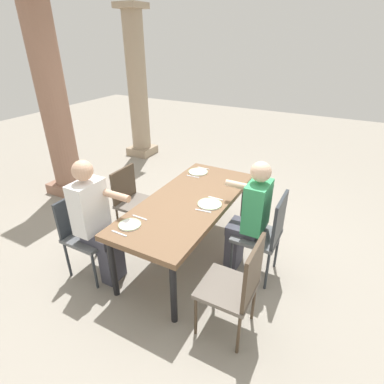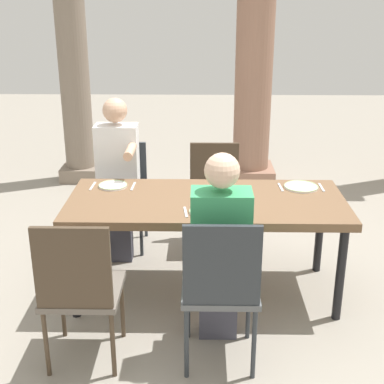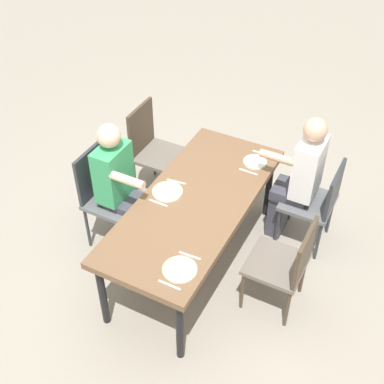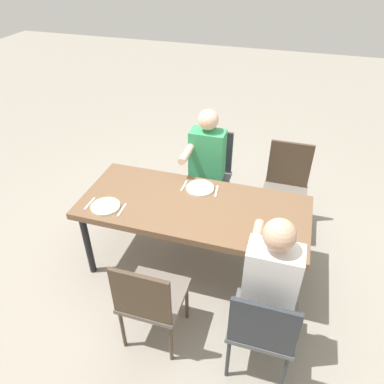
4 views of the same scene
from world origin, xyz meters
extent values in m
plane|color=gray|center=(0.00, 0.00, 0.00)|extent=(16.00, 16.00, 0.00)
cube|color=brown|center=(0.00, 0.00, 0.70)|extent=(1.93, 0.83, 0.06)
cylinder|color=black|center=(-0.89, 0.34, 0.34)|extent=(0.06, 0.06, 0.68)
cylinder|color=black|center=(0.89, 0.34, 0.34)|extent=(0.06, 0.06, 0.68)
cylinder|color=black|center=(-0.89, -0.34, 0.34)|extent=(0.06, 0.06, 0.68)
cylinder|color=black|center=(0.89, -0.34, 0.34)|extent=(0.06, 0.06, 0.68)
cube|color=#5B5E61|center=(-0.72, 0.76, 0.46)|extent=(0.44, 0.44, 0.04)
cube|color=#2D3338|center=(-0.72, 0.96, 0.67)|extent=(0.42, 0.03, 0.42)
cylinder|color=#2D3338|center=(-0.91, 0.57, 0.22)|extent=(0.03, 0.03, 0.44)
cylinder|color=#2D3338|center=(-0.53, 0.57, 0.22)|extent=(0.03, 0.03, 0.44)
cylinder|color=#2D3338|center=(-0.91, 0.95, 0.22)|extent=(0.03, 0.03, 0.44)
cylinder|color=#2D3338|center=(-0.53, 0.95, 0.22)|extent=(0.03, 0.03, 0.44)
cube|color=#6A6158|center=(-0.72, -0.76, 0.45)|extent=(0.44, 0.44, 0.04)
cube|color=#473828|center=(-0.72, -0.96, 0.69)|extent=(0.42, 0.03, 0.50)
cylinder|color=#473828|center=(-0.53, -0.57, 0.21)|extent=(0.03, 0.03, 0.43)
cylinder|color=#473828|center=(-0.91, -0.57, 0.21)|extent=(0.03, 0.03, 0.43)
cylinder|color=#473828|center=(-0.53, -0.95, 0.21)|extent=(0.03, 0.03, 0.43)
cylinder|color=#473828|center=(-0.91, -0.95, 0.21)|extent=(0.03, 0.03, 0.43)
cube|color=#6A6158|center=(0.08, 0.76, 0.44)|extent=(0.44, 0.44, 0.04)
cube|color=#473828|center=(0.08, 0.96, 0.66)|extent=(0.42, 0.03, 0.43)
cylinder|color=#473828|center=(-0.11, 0.57, 0.21)|extent=(0.03, 0.03, 0.42)
cylinder|color=#473828|center=(0.27, 0.57, 0.21)|extent=(0.03, 0.03, 0.42)
cylinder|color=#473828|center=(-0.11, 0.95, 0.21)|extent=(0.03, 0.03, 0.42)
cylinder|color=#473828|center=(0.27, 0.95, 0.21)|extent=(0.03, 0.03, 0.42)
cube|color=#5B5E61|center=(0.08, -0.76, 0.48)|extent=(0.44, 0.44, 0.04)
cube|color=#2D3338|center=(0.08, -0.96, 0.72)|extent=(0.42, 0.03, 0.49)
cylinder|color=#2D3338|center=(0.27, -0.57, 0.23)|extent=(0.03, 0.03, 0.46)
cylinder|color=#2D3338|center=(-0.11, -0.57, 0.23)|extent=(0.03, 0.03, 0.46)
cylinder|color=#2D3338|center=(0.27, -0.95, 0.23)|extent=(0.03, 0.03, 0.46)
cylinder|color=#2D3338|center=(-0.11, -0.95, 0.23)|extent=(0.03, 0.03, 0.46)
cube|color=#3F3F4C|center=(0.08, -0.53, 0.23)|extent=(0.24, 0.14, 0.46)
cube|color=#3F3F4C|center=(0.08, -0.62, 0.51)|extent=(0.28, 0.32, 0.10)
cube|color=#389E60|center=(0.08, -0.73, 0.81)|extent=(0.34, 0.20, 0.50)
sphere|color=beige|center=(0.08, -0.73, 1.18)|extent=(0.20, 0.20, 0.20)
cylinder|color=beige|center=(0.22, -0.49, 0.92)|extent=(0.07, 0.30, 0.07)
cube|color=#3F3F4C|center=(-0.72, 0.51, 0.23)|extent=(0.24, 0.14, 0.46)
cube|color=#3F3F4C|center=(-0.72, 0.60, 0.51)|extent=(0.28, 0.32, 0.10)
cube|color=white|center=(-0.72, 0.71, 0.82)|extent=(0.34, 0.20, 0.53)
sphere|color=tan|center=(-0.72, 0.71, 1.21)|extent=(0.20, 0.20, 0.20)
cylinder|color=tan|center=(-0.58, 0.47, 0.94)|extent=(0.07, 0.30, 0.07)
cylinder|color=white|center=(-0.69, 0.24, 0.74)|extent=(0.21, 0.21, 0.01)
torus|color=#A9CD91|center=(-0.69, 0.24, 0.75)|extent=(0.21, 0.21, 0.01)
cube|color=silver|center=(-0.84, 0.24, 0.74)|extent=(0.02, 0.17, 0.01)
cube|color=silver|center=(-0.54, 0.24, 0.74)|extent=(0.02, 0.17, 0.01)
cylinder|color=white|center=(0.01, -0.25, 0.74)|extent=(0.25, 0.25, 0.01)
torus|color=#A9CD91|center=(0.01, -0.25, 0.75)|extent=(0.26, 0.26, 0.01)
cube|color=silver|center=(-0.14, -0.25, 0.74)|extent=(0.04, 0.17, 0.01)
cube|color=silver|center=(0.16, -0.25, 0.74)|extent=(0.02, 0.17, 0.01)
cylinder|color=white|center=(0.70, 0.24, 0.74)|extent=(0.25, 0.25, 0.01)
torus|color=#A4C786|center=(0.70, 0.24, 0.75)|extent=(0.25, 0.25, 0.01)
cube|color=silver|center=(0.55, 0.24, 0.74)|extent=(0.02, 0.17, 0.01)
cube|color=silver|center=(0.85, 0.24, 0.74)|extent=(0.02, 0.17, 0.01)
camera|label=1|loc=(-2.49, -1.38, 2.31)|focal=28.38mm
camera|label=2|loc=(-0.04, -3.49, 2.10)|focal=50.51mm
camera|label=3|loc=(2.77, 1.41, 3.52)|focal=48.50mm
camera|label=4|loc=(-0.69, 2.33, 2.62)|focal=34.12mm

